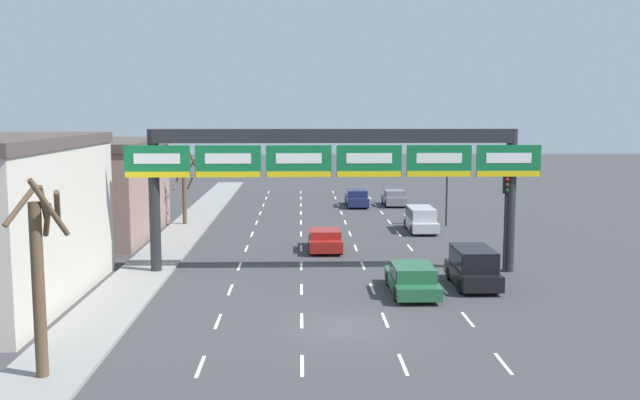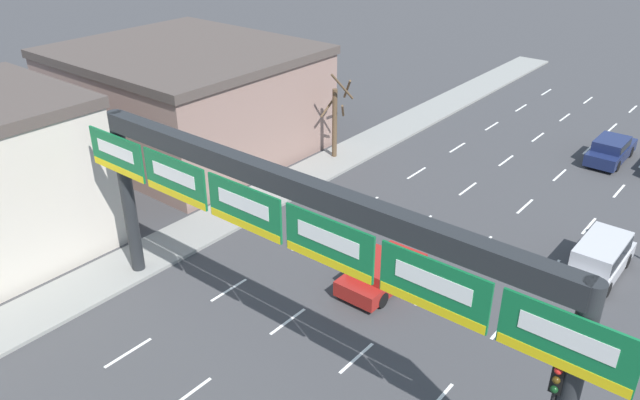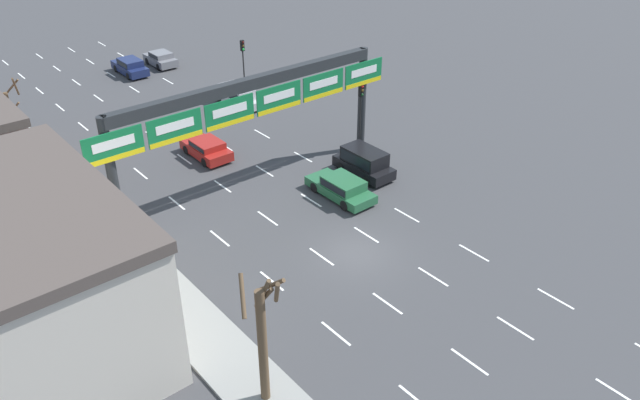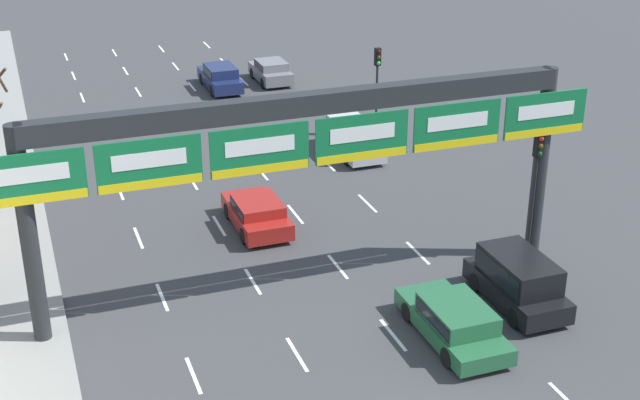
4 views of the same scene
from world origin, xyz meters
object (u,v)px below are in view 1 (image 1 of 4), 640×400
(car_grey, at_px, (394,197))
(sign_gantry, at_px, (334,161))
(tree_bare_second, at_px, (40,272))
(suv_black, at_px, (473,265))
(traffic_light_mid_block, at_px, (447,181))
(suv_silver, at_px, (421,218))
(tree_bare_closest, at_px, (185,189))
(car_green, at_px, (412,278))
(car_red, at_px, (325,239))
(car_navy, at_px, (357,197))
(traffic_light_near_gantry, at_px, (506,204))

(car_grey, bearing_deg, sign_gantry, -104.17)
(tree_bare_second, bearing_deg, suv_black, 35.56)
(sign_gantry, bearing_deg, traffic_light_mid_block, 58.89)
(suv_silver, distance_m, tree_bare_closest, 16.88)
(sign_gantry, xyz_separation_m, suv_silver, (6.60, 12.43, -4.82))
(suv_black, distance_m, car_grey, 28.92)
(sign_gantry, distance_m, car_grey, 27.11)
(suv_silver, distance_m, suv_black, 15.52)
(car_green, distance_m, car_grey, 30.36)
(car_red, height_order, tree_bare_closest, tree_bare_closest)
(car_grey, bearing_deg, suv_silver, -89.68)
(suv_silver, xyz_separation_m, traffic_light_mid_block, (2.20, 2.15, 2.37))
(tree_bare_closest, bearing_deg, car_red, -44.22)
(car_green, bearing_deg, suv_silver, 79.10)
(car_navy, distance_m, tree_bare_closest, 16.75)
(suv_silver, relative_size, car_navy, 1.01)
(car_green, relative_size, traffic_light_near_gantry, 0.96)
(suv_black, distance_m, traffic_light_mid_block, 17.97)
(car_red, bearing_deg, tree_bare_second, -114.63)
(suv_black, bearing_deg, car_navy, 96.48)
(tree_bare_closest, bearing_deg, car_navy, 37.79)
(suv_silver, xyz_separation_m, car_navy, (-3.40, 13.04, -0.14))
(traffic_light_mid_block, bearing_deg, car_navy, 117.21)
(sign_gantry, height_order, tree_bare_second, sign_gantry)
(traffic_light_near_gantry, relative_size, tree_bare_closest, 0.91)
(suv_silver, height_order, tree_bare_second, tree_bare_second)
(car_navy, bearing_deg, suv_black, -83.52)
(traffic_light_mid_block, distance_m, tree_bare_closest, 18.77)
(suv_silver, xyz_separation_m, traffic_light_near_gantry, (2.17, -12.55, 2.60))
(sign_gantry, relative_size, car_grey, 5.30)
(tree_bare_closest, bearing_deg, car_grey, 32.67)
(suv_silver, xyz_separation_m, car_green, (-3.23, -16.79, -0.20))
(suv_silver, height_order, car_grey, suv_silver)
(car_navy, height_order, suv_black, suv_black)
(car_grey, distance_m, tree_bare_closest, 19.66)
(sign_gantry, bearing_deg, suv_black, -25.63)
(suv_silver, bearing_deg, tree_bare_second, -120.93)
(car_navy, bearing_deg, car_green, -89.69)
(car_navy, relative_size, car_grey, 1.17)
(car_green, bearing_deg, car_navy, 90.31)
(car_red, bearing_deg, traffic_light_near_gantry, -33.42)
(suv_silver, distance_m, car_navy, 13.48)
(car_navy, relative_size, car_red, 1.09)
(car_navy, height_order, traffic_light_near_gantry, traffic_light_near_gantry)
(car_red, bearing_deg, car_navy, 80.11)
(suv_silver, bearing_deg, car_red, -135.89)
(car_green, xyz_separation_m, car_red, (-3.59, 10.18, -0.03))
(sign_gantry, xyz_separation_m, suv_black, (6.44, -3.09, -4.73))
(car_green, height_order, suv_black, suv_black)
(suv_silver, xyz_separation_m, car_red, (-6.82, -6.62, -0.23))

